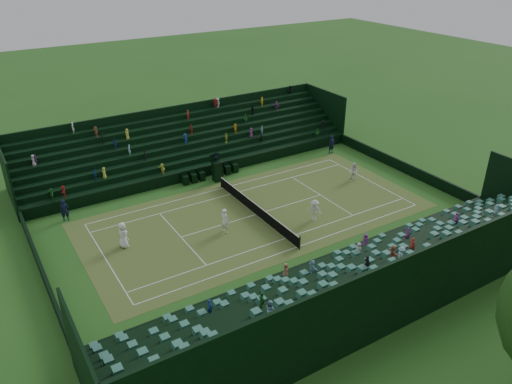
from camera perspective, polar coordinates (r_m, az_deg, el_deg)
ground at (r=39.24m, az=-0.00°, el=-2.61°), size 160.00×160.00×0.00m
court_surface at (r=39.23m, az=-0.00°, el=-2.60°), size 12.97×26.77×0.01m
perimeter_wall_north at (r=48.39m, az=16.25°, el=2.88°), size 17.17×0.20×1.00m
perimeter_wall_south at (r=34.70m, az=-23.21°, el=-8.46°), size 17.17×0.20×1.00m
perimeter_wall_east at (r=33.15m, az=7.79°, el=-7.99°), size 0.20×31.77×1.00m
perimeter_wall_west at (r=45.67m, az=-5.60°, el=2.42°), size 0.20×31.77×1.00m
north_grandstand at (r=30.10m, az=12.95°, el=-10.11°), size 6.60×32.00×4.90m
south_grandstand at (r=48.77m, az=-7.86°, el=5.27°), size 6.60×32.00×4.90m
tennis_net at (r=38.98m, az=-0.00°, el=-1.93°), size 11.67×0.10×1.06m
umpire_chair at (r=44.37m, az=-4.51°, el=2.69°), size 0.88×0.88×2.78m
courtside_chairs at (r=45.23m, az=-5.20°, el=2.11°), size 0.54×5.51×1.18m
player_near_west at (r=36.00m, az=-14.96°, el=-4.78°), size 1.10×0.89×1.94m
player_near_east at (r=36.57m, az=-3.58°, el=-3.28°), size 0.81×0.65×1.95m
player_far_west at (r=45.33m, az=11.09°, el=2.29°), size 0.86×0.70×1.66m
player_far_east at (r=38.33m, az=6.69°, el=-2.08°), size 1.29×1.20×1.74m
line_judge_north at (r=50.89m, az=8.63°, el=5.42°), size 0.50×0.72×1.89m
line_judge_south at (r=40.77m, az=-21.03°, el=-1.96°), size 0.47×0.67×1.75m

